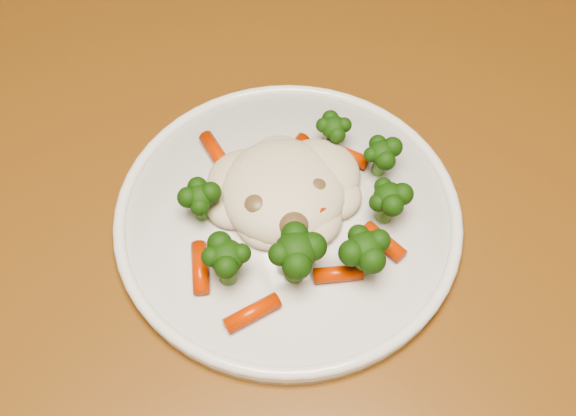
% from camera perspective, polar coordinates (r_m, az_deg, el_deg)
% --- Properties ---
extents(dining_table, '(1.19, 0.86, 0.75)m').
position_cam_1_polar(dining_table, '(0.71, -6.12, -1.89)').
color(dining_table, brown).
rests_on(dining_table, ground).
extents(plate, '(0.27, 0.27, 0.01)m').
position_cam_1_polar(plate, '(0.57, 0.00, -0.79)').
color(plate, white).
rests_on(plate, dining_table).
extents(meal, '(0.19, 0.18, 0.04)m').
position_cam_1_polar(meal, '(0.55, 0.54, 0.57)').
color(meal, beige).
rests_on(meal, plate).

